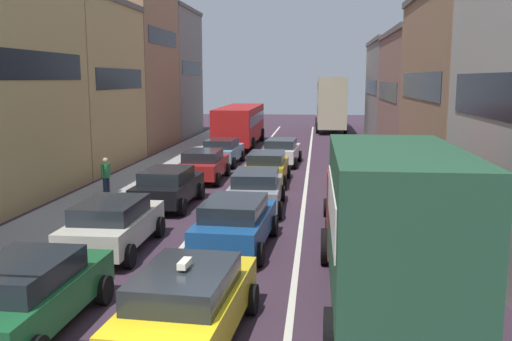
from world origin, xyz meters
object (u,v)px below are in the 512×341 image
at_px(removalist_box_truck, 389,220).
at_px(sedan_left_lane_front, 27,293).
at_px(sedan_left_lane_fifth, 222,151).
at_px(bus_mid_queue_primary, 240,122).
at_px(sedan_centre_lane_fifth, 281,151).
at_px(hatchback_centre_lane_third, 256,189).
at_px(sedan_right_lane_behind_truck, 356,204).
at_px(sedan_left_lane_third, 168,186).
at_px(sedan_left_lane_fourth, 204,164).
at_px(bus_far_queue_secondary, 331,101).
at_px(wagon_left_lane_second, 113,224).
at_px(sedan_centre_lane_second, 235,222).
at_px(pedestrian_near_kerb, 106,175).
at_px(coupe_centre_lane_fourth, 267,167).
at_px(taxi_centre_lane_front, 188,303).

relative_size(removalist_box_truck, sedan_left_lane_front, 1.78).
distance_m(sedan_left_lane_fifth, bus_mid_queue_primary, 8.89).
bearing_deg(sedan_centre_lane_fifth, bus_mid_queue_primary, 25.86).
relative_size(hatchback_centre_lane_third, sedan_right_lane_behind_truck, 1.01).
bearing_deg(removalist_box_truck, sedan_left_lane_third, 37.81).
height_order(removalist_box_truck, sedan_left_lane_third, removalist_box_truck).
xyz_separation_m(hatchback_centre_lane_third, sedan_left_lane_fourth, (-3.19, 5.80, 0.00)).
relative_size(sedan_centre_lane_fifth, bus_far_queue_secondary, 0.42).
bearing_deg(bus_far_queue_secondary, removalist_box_truck, 179.76).
bearing_deg(hatchback_centre_lane_third, sedan_centre_lane_fifth, -2.38).
bearing_deg(bus_far_queue_secondary, bus_mid_queue_primary, 152.98).
xyz_separation_m(wagon_left_lane_second, bus_mid_queue_primary, (0.14, 25.39, 0.96)).
height_order(sedan_centre_lane_fifth, sedan_right_lane_behind_truck, same).
height_order(sedan_centre_lane_second, sedan_centre_lane_fifth, same).
xyz_separation_m(hatchback_centre_lane_third, sedan_left_lane_third, (-3.43, 0.16, 0.00)).
bearing_deg(sedan_left_lane_front, sedan_centre_lane_fifth, -8.09).
relative_size(wagon_left_lane_second, sedan_right_lane_behind_truck, 1.00).
relative_size(sedan_centre_lane_second, sedan_left_lane_fourth, 1.02).
height_order(removalist_box_truck, sedan_left_lane_front, removalist_box_truck).
bearing_deg(sedan_left_lane_fourth, bus_far_queue_secondary, -13.60).
relative_size(removalist_box_truck, wagon_left_lane_second, 1.79).
xyz_separation_m(removalist_box_truck, pedestrian_near_kerb, (-10.22, 10.61, -1.03)).
bearing_deg(hatchback_centre_lane_third, coupe_centre_lane_fourth, -0.33).
bearing_deg(sedan_left_lane_fifth, coupe_centre_lane_fourth, -148.82).
bearing_deg(taxi_centre_lane_front, sedan_centre_lane_second, 3.56).
distance_m(sedan_centre_lane_second, coupe_centre_lane_fourth, 10.44).
bearing_deg(sedan_left_lane_fifth, sedan_left_lane_fourth, -178.02).
relative_size(coupe_centre_lane_fourth, bus_mid_queue_primary, 0.41).
relative_size(sedan_left_lane_front, sedan_left_lane_fourth, 1.00).
relative_size(sedan_centre_lane_fifth, sedan_right_lane_behind_truck, 1.02).
relative_size(taxi_centre_lane_front, sedan_right_lane_behind_truck, 1.02).
bearing_deg(sedan_left_lane_third, sedan_left_lane_fifth, 0.06).
bearing_deg(removalist_box_truck, bus_mid_queue_primary, 13.57).
height_order(wagon_left_lane_second, hatchback_centre_lane_third, same).
relative_size(sedan_left_lane_third, bus_mid_queue_primary, 0.41).
xyz_separation_m(sedan_left_lane_fifth, bus_mid_queue_primary, (-0.19, 8.84, 0.96)).
bearing_deg(sedan_centre_lane_second, coupe_centre_lane_fourth, 3.27).
distance_m(hatchback_centre_lane_third, sedan_left_lane_third, 3.43).
height_order(sedan_left_lane_front, sedan_left_lane_fifth, same).
bearing_deg(sedan_centre_lane_fifth, sedan_left_lane_fifth, 98.78).
bearing_deg(sedan_left_lane_fifth, bus_mid_queue_primary, 3.47).
xyz_separation_m(bus_mid_queue_primary, bus_far_queue_secondary, (6.80, 13.73, 1.07)).
bearing_deg(sedan_left_lane_fifth, hatchback_centre_lane_third, -161.70).
bearing_deg(bus_far_queue_secondary, pedestrian_near_kerb, 162.11).
height_order(sedan_centre_lane_second, hatchback_centre_lane_third, same).
bearing_deg(bus_mid_queue_primary, sedan_left_lane_fifth, -179.18).
bearing_deg(sedan_left_lane_third, hatchback_centre_lane_third, -91.27).
xyz_separation_m(removalist_box_truck, bus_mid_queue_primary, (-7.12, 28.85, -0.21)).
relative_size(taxi_centre_lane_front, hatchback_centre_lane_third, 1.02).
bearing_deg(bus_far_queue_secondary, sedan_left_lane_fourth, 165.89).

